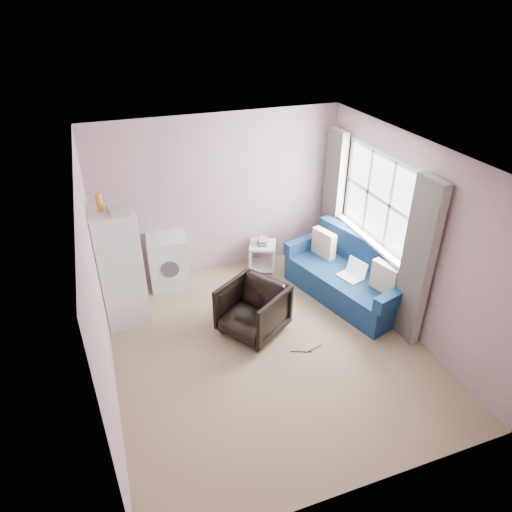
{
  "coord_description": "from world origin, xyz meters",
  "views": [
    {
      "loc": [
        -1.66,
        -4.18,
        3.96
      ],
      "look_at": [
        0.05,
        0.6,
        1.0
      ],
      "focal_mm": 32.0,
      "sensor_mm": 36.0,
      "label": 1
    }
  ],
  "objects_px": {
    "side_table": "(263,254)",
    "sofa": "(351,277)",
    "armchair": "(253,307)",
    "washing_machine": "(168,259)",
    "fridge": "(118,267)"
  },
  "relations": [
    {
      "from": "side_table",
      "to": "sofa",
      "type": "bearing_deg",
      "value": -50.09
    },
    {
      "from": "armchair",
      "to": "washing_machine",
      "type": "xyz_separation_m",
      "value": [
        -0.82,
        1.55,
        0.04
      ]
    },
    {
      "from": "armchair",
      "to": "side_table",
      "type": "height_order",
      "value": "armchair"
    },
    {
      "from": "armchair",
      "to": "washing_machine",
      "type": "height_order",
      "value": "washing_machine"
    },
    {
      "from": "fridge",
      "to": "side_table",
      "type": "bearing_deg",
      "value": 6.16
    },
    {
      "from": "fridge",
      "to": "washing_machine",
      "type": "xyz_separation_m",
      "value": [
        0.74,
        0.68,
        -0.4
      ]
    },
    {
      "from": "sofa",
      "to": "side_table",
      "type": "bearing_deg",
      "value": 113.65
    },
    {
      "from": "washing_machine",
      "to": "side_table",
      "type": "height_order",
      "value": "washing_machine"
    },
    {
      "from": "fridge",
      "to": "washing_machine",
      "type": "relative_size",
      "value": 2.27
    },
    {
      "from": "armchair",
      "to": "sofa",
      "type": "bearing_deg",
      "value": 66.77
    },
    {
      "from": "fridge",
      "to": "side_table",
      "type": "relative_size",
      "value": 3.33
    },
    {
      "from": "fridge",
      "to": "sofa",
      "type": "xyz_separation_m",
      "value": [
        3.21,
        -0.55,
        -0.51
      ]
    },
    {
      "from": "washing_machine",
      "to": "armchair",
      "type": "bearing_deg",
      "value": -56.21
    },
    {
      "from": "sofa",
      "to": "armchair",
      "type": "bearing_deg",
      "value": 174.39
    },
    {
      "from": "armchair",
      "to": "sofa",
      "type": "height_order",
      "value": "sofa"
    }
  ]
}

